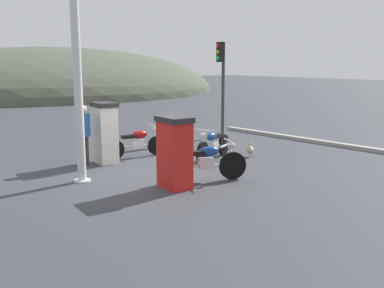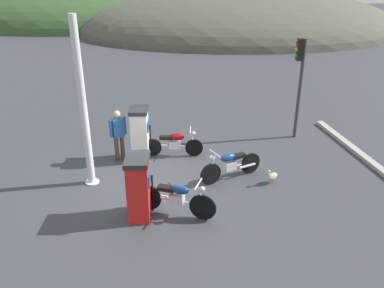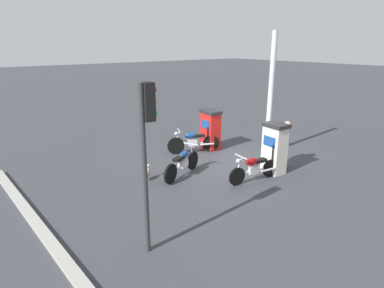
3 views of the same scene
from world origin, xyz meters
name	(u,v)px [view 3 (image 3 of 3)]	position (x,y,z in m)	size (l,w,h in m)	color
ground_plane	(230,162)	(0.00, 0.00, 0.00)	(120.00, 120.00, 0.00)	#383A3F
fuel_pump_near	(210,129)	(-0.43, -1.61, 0.82)	(0.66, 0.88, 1.61)	red
fuel_pump_far	(275,148)	(-0.43, 1.62, 0.86)	(0.66, 0.82, 1.70)	silver
motorcycle_near_pump	(193,141)	(0.46, -1.63, 0.49)	(1.92, 0.98, 0.98)	black
motorcycle_far_pump	(254,168)	(0.65, 1.69, 0.45)	(1.92, 0.60, 0.93)	black
motorcycle_extra	(183,162)	(2.14, -0.02, 0.46)	(1.89, 0.90, 0.96)	black
attendant_person	(286,141)	(-1.10, 1.57, 0.96)	(0.53, 0.37, 1.66)	#473828
wandering_duck	(147,173)	(3.26, -0.43, 0.23)	(0.45, 0.38, 0.48)	tan
roadside_traffic_light	(147,141)	(5.02, 2.78, 2.40)	(0.39, 0.26, 3.50)	#38383A
canopy_support_pole	(270,97)	(-1.82, 0.19, 2.23)	(0.40, 0.40, 4.62)	silver
road_edge_kerb	(33,218)	(6.73, 0.00, 0.06)	(0.64, 7.81, 0.12)	#9E9E93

